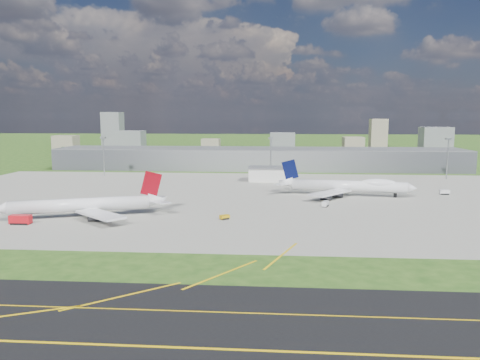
# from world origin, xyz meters

# --- Properties ---
(ground) EXTENTS (1400.00, 1400.00, 0.00)m
(ground) POSITION_xyz_m (0.00, 150.00, 0.00)
(ground) COLOR #284D18
(ground) RESTS_ON ground
(taxiway) EXTENTS (1400.00, 60.00, 0.06)m
(taxiway) POSITION_xyz_m (0.00, -110.00, 0.03)
(taxiway) COLOR black
(taxiway) RESTS_ON ground
(apron) EXTENTS (360.00, 190.00, 0.08)m
(apron) POSITION_xyz_m (10.00, 40.00, 0.04)
(apron) COLOR gray
(apron) RESTS_ON ground
(terminal) EXTENTS (300.00, 42.00, 15.00)m
(terminal) POSITION_xyz_m (0.00, 165.00, 7.50)
(terminal) COLOR slate
(terminal) RESTS_ON ground
(ops_building) EXTENTS (26.00, 16.00, 8.00)m
(ops_building) POSITION_xyz_m (10.00, 100.00, 4.00)
(ops_building) COLOR silver
(ops_building) RESTS_ON ground
(mast_west) EXTENTS (3.50, 2.00, 25.90)m
(mast_west) POSITION_xyz_m (-100.00, 115.00, 17.71)
(mast_west) COLOR gray
(mast_west) RESTS_ON ground
(mast_center) EXTENTS (3.50, 2.00, 25.90)m
(mast_center) POSITION_xyz_m (10.00, 115.00, 17.71)
(mast_center) COLOR gray
(mast_center) RESTS_ON ground
(mast_east) EXTENTS (3.50, 2.00, 25.90)m
(mast_east) POSITION_xyz_m (120.00, 115.00, 17.71)
(mast_east) COLOR gray
(mast_east) RESTS_ON ground
(airliner_red_twin) EXTENTS (61.97, 47.05, 17.58)m
(airliner_red_twin) POSITION_xyz_m (-60.56, -9.31, 4.68)
(airliner_red_twin) COLOR white
(airliner_red_twin) RESTS_ON ground
(airliner_blue_quad) EXTENTS (67.19, 52.15, 17.60)m
(airliner_blue_quad) POSITION_xyz_m (49.20, 48.78, 4.89)
(airliner_blue_quad) COLOR white
(airliner_blue_quad) RESTS_ON ground
(fire_truck) EXTENTS (7.73, 3.06, 3.44)m
(fire_truck) POSITION_xyz_m (-79.77, -23.78, 1.71)
(fire_truck) COLOR red
(fire_truck) RESTS_ON ground
(tug_yellow) EXTENTS (4.07, 3.73, 1.77)m
(tug_yellow) POSITION_xyz_m (-6.27, -9.94, 0.92)
(tug_yellow) COLOR #D29F0C
(tug_yellow) RESTS_ON ground
(van_white_near) EXTENTS (3.50, 5.02, 2.38)m
(van_white_near) POSITION_xyz_m (34.90, 18.65, 1.20)
(van_white_near) COLOR silver
(van_white_near) RESTS_ON ground
(van_white_far) EXTENTS (4.83, 2.37, 2.50)m
(van_white_far) POSITION_xyz_m (98.13, 55.25, 1.26)
(van_white_far) COLOR silver
(van_white_far) RESTS_ON ground
(bldg_far_w) EXTENTS (24.00, 20.00, 18.00)m
(bldg_far_w) POSITION_xyz_m (-220.00, 320.00, 9.00)
(bldg_far_w) COLOR gray
(bldg_far_w) RESTS_ON ground
(bldg_w) EXTENTS (28.00, 22.00, 24.00)m
(bldg_w) POSITION_xyz_m (-140.00, 300.00, 12.00)
(bldg_w) COLOR slate
(bldg_w) RESTS_ON ground
(bldg_cw) EXTENTS (20.00, 18.00, 14.00)m
(bldg_cw) POSITION_xyz_m (-60.00, 340.00, 7.00)
(bldg_cw) COLOR gray
(bldg_cw) RESTS_ON ground
(bldg_c) EXTENTS (26.00, 20.00, 22.00)m
(bldg_c) POSITION_xyz_m (20.00, 310.00, 11.00)
(bldg_c) COLOR slate
(bldg_c) RESTS_ON ground
(bldg_ce) EXTENTS (22.00, 24.00, 16.00)m
(bldg_ce) POSITION_xyz_m (100.00, 350.00, 8.00)
(bldg_ce) COLOR gray
(bldg_ce) RESTS_ON ground
(bldg_e) EXTENTS (30.00, 22.00, 28.00)m
(bldg_e) POSITION_xyz_m (180.00, 320.00, 14.00)
(bldg_e) COLOR slate
(bldg_e) RESTS_ON ground
(bldg_tall_w) EXTENTS (22.00, 20.00, 44.00)m
(bldg_tall_w) POSITION_xyz_m (-180.00, 360.00, 22.00)
(bldg_tall_w) COLOR slate
(bldg_tall_w) RESTS_ON ground
(bldg_tall_e) EXTENTS (20.00, 18.00, 36.00)m
(bldg_tall_e) POSITION_xyz_m (140.00, 410.00, 18.00)
(bldg_tall_e) COLOR gray
(bldg_tall_e) RESTS_ON ground
(tree_far_w) EXTENTS (7.20, 7.20, 8.80)m
(tree_far_w) POSITION_xyz_m (-200.00, 270.00, 5.18)
(tree_far_w) COLOR #382314
(tree_far_w) RESTS_ON ground
(tree_w) EXTENTS (6.75, 6.75, 8.25)m
(tree_w) POSITION_xyz_m (-110.00, 265.00, 4.86)
(tree_w) COLOR #382314
(tree_w) RESTS_ON ground
(tree_c) EXTENTS (8.10, 8.10, 9.90)m
(tree_c) POSITION_xyz_m (-20.00, 280.00, 5.84)
(tree_c) COLOR #382314
(tree_c) RESTS_ON ground
(tree_e) EXTENTS (7.65, 7.65, 9.35)m
(tree_e) POSITION_xyz_m (70.00, 275.00, 5.51)
(tree_e) COLOR #382314
(tree_e) RESTS_ON ground
(tree_far_e) EXTENTS (6.30, 6.30, 7.70)m
(tree_far_e) POSITION_xyz_m (160.00, 285.00, 4.53)
(tree_far_e) COLOR #382314
(tree_far_e) RESTS_ON ground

